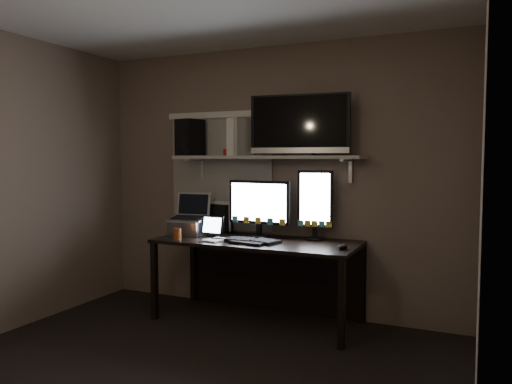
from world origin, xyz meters
The scene contains 19 objects.
back_wall centered at (0.00, 1.80, 1.25)m, with size 3.60×3.60×0.00m, color #766354.
right_wall centered at (1.80, 0.00, 1.25)m, with size 3.60×3.60×0.00m, color #766354.
window_blinds centered at (-0.55, 1.79, 1.30)m, with size 1.10×0.02×1.10m, color #B6B0A3.
desk centered at (0.00, 1.55, 0.55)m, with size 1.80×0.75×0.73m.
wall_shelf centered at (0.00, 1.62, 1.46)m, with size 1.80×0.35×0.03m, color #ABABA7.
monitor_landscape centered at (-0.05, 1.59, 1.00)m, with size 0.61×0.06×0.54m, color black.
monitor_portrait centered at (0.47, 1.66, 1.05)m, with size 0.32×0.06×0.63m, color black.
keyboard centered at (0.01, 1.31, 0.74)m, with size 0.47×0.19×0.03m, color black.
mouse centered at (0.81, 1.32, 0.75)m, with size 0.07×0.11×0.04m, color black.
notepad centered at (-0.32, 1.26, 0.74)m, with size 0.16×0.23×0.01m, color silver.
tablet centered at (-0.44, 1.43, 0.83)m, with size 0.22×0.09×0.20m, color black.
file_sorter centered at (-0.52, 1.69, 0.88)m, with size 0.23×0.11×0.30m, color black.
laptop centered at (-0.73, 1.44, 0.92)m, with size 0.34×0.28×0.39m, color silver.
cup centered at (-0.65, 1.15, 0.78)m, with size 0.07×0.07×0.10m, color brown.
sticky_notes centered at (-0.12, 1.28, 0.73)m, with size 0.34×0.25×0.00m, color yellow, non-canonical shape.
tv centered at (0.33, 1.62, 1.75)m, with size 0.89×0.16×0.54m, color black.
game_console centered at (-0.24, 1.60, 1.65)m, with size 0.09×0.29×0.34m, color silver.
speaker centered at (-0.80, 1.62, 1.66)m, with size 0.19×0.23×0.35m, color black.
bottles centered at (-0.32, 1.54, 1.55)m, with size 0.23×0.05×0.14m, color #A50F0C, non-canonical shape.
Camera 1 is at (1.80, -2.57, 1.47)m, focal length 35.00 mm.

